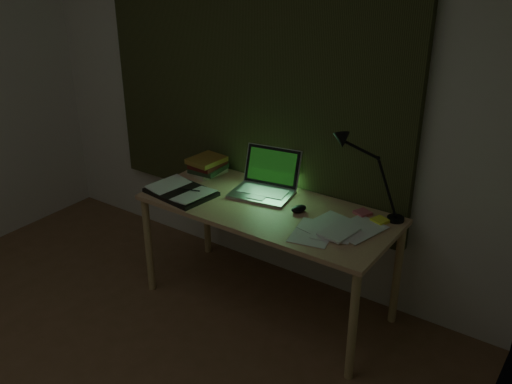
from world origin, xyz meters
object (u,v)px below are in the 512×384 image
loose_papers (332,228)px  desk_lamp (400,178)px  open_textbook (181,191)px  desk (267,257)px  book_stack (208,166)px  laptop (262,176)px

loose_papers → desk_lamp: (0.24, 0.30, 0.24)m
open_textbook → desk: bearing=23.4°
desk → open_textbook: open_textbook is taller
book_stack → desk: bearing=-16.8°
laptop → loose_papers: laptop is taller
open_textbook → book_stack: 0.34m
loose_papers → open_textbook: bearing=-173.0°
desk → open_textbook: (-0.53, -0.15, 0.36)m
desk → book_stack: (-0.59, 0.18, 0.40)m
loose_papers → laptop: bearing=165.7°
book_stack → desk_lamp: desk_lamp is taller
desk_lamp → loose_papers: bearing=-140.4°
laptop → desk_lamp: bearing=1.4°
desk → open_textbook: bearing=-163.8°
desk → loose_papers: 0.56m
laptop → loose_papers: bearing=-24.1°
book_stack → laptop: bearing=-8.8°
open_textbook → loose_papers: 0.97m
book_stack → loose_papers: bearing=-11.8°
laptop → open_textbook: laptop is taller
open_textbook → desk_lamp: bearing=26.3°
desk → book_stack: book_stack is taller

